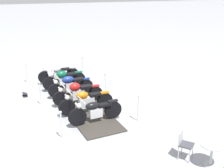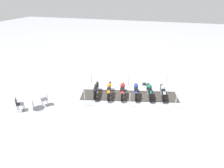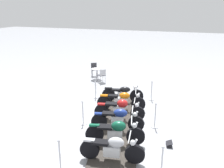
{
  "view_description": "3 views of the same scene",
  "coord_description": "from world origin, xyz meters",
  "px_view_note": "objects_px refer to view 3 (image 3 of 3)",
  "views": [
    {
      "loc": [
        -1.03,
        -12.73,
        5.47
      ],
      "look_at": [
        1.43,
        -1.16,
        1.05
      ],
      "focal_mm": 50.21,
      "sensor_mm": 36.0,
      "label": 1
    },
    {
      "loc": [
        12.0,
        2.24,
        6.96
      ],
      "look_at": [
        0.07,
        -1.29,
        0.85
      ],
      "focal_mm": 30.17,
      "sensor_mm": 36.0,
      "label": 2
    },
    {
      "loc": [
        -2.68,
        8.35,
        4.67
      ],
      "look_at": [
        0.96,
        -1.91,
        1.1
      ],
      "focal_mm": 37.93,
      "sensor_mm": 36.0,
      "label": 3
    }
  ],
  "objects_px": {
    "cafe_table": "(97,71)",
    "cafe_chair_near_table": "(94,69)",
    "stanchion_left_mid": "(83,117)",
    "motorcycle_black": "(123,94)",
    "stanchion_left_rear": "(96,91)",
    "motorcycle_navy": "(118,119)",
    "cafe_chair_across_table": "(102,75)",
    "stanchion_right_rear": "(151,94)",
    "motorcycle_chrome": "(113,148)",
    "motorcycle_forest": "(116,131)",
    "motorcycle_copper": "(122,101)",
    "info_placard": "(169,144)",
    "motorcycle_maroon": "(120,109)",
    "stanchion_left_front": "(60,161)",
    "stanchion_right_front": "(162,167)",
    "stanchion_right_mid": "(155,119)"
  },
  "relations": [
    {
      "from": "cafe_table",
      "to": "cafe_chair_near_table",
      "type": "relative_size",
      "value": 0.8
    },
    {
      "from": "stanchion_left_mid",
      "to": "motorcycle_black",
      "type": "bearing_deg",
      "value": -108.56
    },
    {
      "from": "stanchion_left_rear",
      "to": "motorcycle_navy",
      "type": "bearing_deg",
      "value": 126.67
    },
    {
      "from": "motorcycle_navy",
      "to": "cafe_chair_across_table",
      "type": "bearing_deg",
      "value": 105.5
    },
    {
      "from": "motorcycle_navy",
      "to": "motorcycle_black",
      "type": "distance_m",
      "value": 2.92
    },
    {
      "from": "stanchion_left_mid",
      "to": "cafe_table",
      "type": "relative_size",
      "value": 1.4
    },
    {
      "from": "motorcycle_navy",
      "to": "stanchion_right_rear",
      "type": "bearing_deg",
      "value": 68.69
    },
    {
      "from": "motorcycle_chrome",
      "to": "motorcycle_forest",
      "type": "height_order",
      "value": "motorcycle_forest"
    },
    {
      "from": "motorcycle_copper",
      "to": "cafe_chair_across_table",
      "type": "height_order",
      "value": "motorcycle_copper"
    },
    {
      "from": "motorcycle_chrome",
      "to": "motorcycle_copper",
      "type": "relative_size",
      "value": 0.92
    },
    {
      "from": "motorcycle_black",
      "to": "info_placard",
      "type": "relative_size",
      "value": 5.38
    },
    {
      "from": "info_placard",
      "to": "cafe_table",
      "type": "bearing_deg",
      "value": -152.96
    },
    {
      "from": "motorcycle_maroon",
      "to": "stanchion_left_front",
      "type": "xyz_separation_m",
      "value": [
        0.67,
        3.74,
        -0.21
      ]
    },
    {
      "from": "stanchion_left_rear",
      "to": "stanchion_left_front",
      "type": "xyz_separation_m",
      "value": [
        -1.37,
        5.84,
        -0.08
      ]
    },
    {
      "from": "motorcycle_chrome",
      "to": "stanchion_right_rear",
      "type": "distance_m",
      "value": 5.62
    },
    {
      "from": "motorcycle_navy",
      "to": "stanchion_right_front",
      "type": "bearing_deg",
      "value": -58.8
    },
    {
      "from": "motorcycle_forest",
      "to": "motorcycle_navy",
      "type": "distance_m",
      "value": 0.97
    },
    {
      "from": "stanchion_left_mid",
      "to": "info_placard",
      "type": "height_order",
      "value": "stanchion_left_mid"
    },
    {
      "from": "stanchion_right_rear",
      "to": "cafe_table",
      "type": "xyz_separation_m",
      "value": [
        4.17,
        -2.46,
        0.2
      ]
    },
    {
      "from": "motorcycle_forest",
      "to": "info_placard",
      "type": "xyz_separation_m",
      "value": [
        -1.79,
        -0.56,
        -0.48
      ]
    },
    {
      "from": "stanchion_right_rear",
      "to": "stanchion_left_rear",
      "type": "relative_size",
      "value": 0.93
    },
    {
      "from": "motorcycle_chrome",
      "to": "motorcycle_maroon",
      "type": "height_order",
      "value": "motorcycle_chrome"
    },
    {
      "from": "motorcycle_maroon",
      "to": "stanchion_right_front",
      "type": "relative_size",
      "value": 2.07
    },
    {
      "from": "stanchion_right_mid",
      "to": "cafe_chair_across_table",
      "type": "relative_size",
      "value": 1.22
    },
    {
      "from": "stanchion_right_rear",
      "to": "stanchion_left_front",
      "type": "height_order",
      "value": "stanchion_left_front"
    },
    {
      "from": "motorcycle_black",
      "to": "info_placard",
      "type": "xyz_separation_m",
      "value": [
        -2.69,
        3.22,
        -0.45
      ]
    },
    {
      "from": "motorcycle_forest",
      "to": "stanchion_left_mid",
      "type": "distance_m",
      "value": 2.11
    },
    {
      "from": "motorcycle_black",
      "to": "stanchion_left_front",
      "type": "bearing_deg",
      "value": -105.72
    },
    {
      "from": "motorcycle_copper",
      "to": "cafe_table",
      "type": "bearing_deg",
      "value": 112.85
    },
    {
      "from": "motorcycle_forest",
      "to": "stanchion_left_rear",
      "type": "relative_size",
      "value": 1.85
    },
    {
      "from": "stanchion_right_mid",
      "to": "info_placard",
      "type": "distance_m",
      "value": 1.42
    },
    {
      "from": "motorcycle_maroon",
      "to": "cafe_chair_across_table",
      "type": "distance_m",
      "value": 5.43
    },
    {
      "from": "motorcycle_forest",
      "to": "stanchion_left_mid",
      "type": "height_order",
      "value": "stanchion_left_mid"
    },
    {
      "from": "motorcycle_navy",
      "to": "stanchion_right_front",
      "type": "height_order",
      "value": "stanchion_right_front"
    },
    {
      "from": "motorcycle_black",
      "to": "stanchion_right_mid",
      "type": "distance_m",
      "value": 2.83
    },
    {
      "from": "motorcycle_chrome",
      "to": "stanchion_right_mid",
      "type": "bearing_deg",
      "value": 62.95
    },
    {
      "from": "stanchion_right_front",
      "to": "stanchion_right_mid",
      "type": "bearing_deg",
      "value": -76.76
    },
    {
      "from": "motorcycle_navy",
      "to": "cafe_table",
      "type": "xyz_separation_m",
      "value": [
        3.55,
        -6.19,
        0.02
      ]
    },
    {
      "from": "stanchion_right_front",
      "to": "cafe_chair_near_table",
      "type": "distance_m",
      "value": 10.81
    },
    {
      "from": "motorcycle_maroon",
      "to": "motorcycle_copper",
      "type": "bearing_deg",
      "value": 92.19
    },
    {
      "from": "stanchion_right_rear",
      "to": "motorcycle_forest",
      "type": "bearing_deg",
      "value": 85.28
    },
    {
      "from": "motorcycle_forest",
      "to": "motorcycle_copper",
      "type": "height_order",
      "value": "same"
    },
    {
      "from": "stanchion_right_front",
      "to": "stanchion_right_mid",
      "type": "xyz_separation_m",
      "value": [
        0.69,
        -2.92,
        0.01
      ]
    },
    {
      "from": "motorcycle_copper",
      "to": "cafe_chair_near_table",
      "type": "xyz_separation_m",
      "value": [
        3.57,
        -4.97,
        0.04
      ]
    },
    {
      "from": "motorcycle_copper",
      "to": "stanchion_left_rear",
      "type": "bearing_deg",
      "value": 134.62
    },
    {
      "from": "stanchion_left_front",
      "to": "stanchion_right_mid",
      "type": "xyz_separation_m",
      "value": [
        -2.19,
        -3.6,
        0.06
      ]
    },
    {
      "from": "motorcycle_chrome",
      "to": "info_placard",
      "type": "height_order",
      "value": "motorcycle_chrome"
    },
    {
      "from": "stanchion_right_rear",
      "to": "stanchion_right_mid",
      "type": "height_order",
      "value": "stanchion_right_mid"
    },
    {
      "from": "stanchion_right_rear",
      "to": "cafe_table",
      "type": "relative_size",
      "value": 1.39
    },
    {
      "from": "motorcycle_maroon",
      "to": "stanchion_left_rear",
      "type": "bearing_deg",
      "value": 123.17
    }
  ]
}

